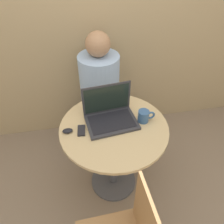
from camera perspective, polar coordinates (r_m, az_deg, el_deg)
ground_plane at (r=2.24m, az=0.39°, el=-17.51°), size 12.00×12.00×0.00m
back_wall at (r=2.12m, az=-4.25°, el=24.21°), size 7.00×0.05×2.60m
round_table at (r=1.78m, az=0.48°, el=-7.91°), size 0.82×0.82×0.75m
laptop at (r=1.66m, az=-0.53°, el=-0.61°), size 0.41×0.31×0.27m
cell_phone at (r=1.62m, az=-8.00°, el=-4.81°), size 0.06×0.11×0.02m
computer_mouse at (r=1.63m, az=-11.55°, el=-4.76°), size 0.08×0.05×0.03m
coffee_cup at (r=1.68m, az=8.38°, el=-1.06°), size 0.13×0.08×0.10m
person_seated at (r=2.34m, az=-3.05°, el=4.16°), size 0.44×0.62×1.23m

